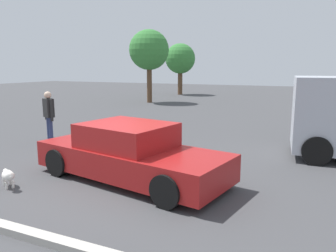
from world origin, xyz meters
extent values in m
plane|color=#424244|center=(0.00, 0.00, 0.00)|extent=(80.00, 80.00, 0.00)
cube|color=maroon|center=(0.18, 0.08, 0.45)|extent=(4.76, 2.52, 0.58)
cube|color=maroon|center=(0.08, 0.10, 1.01)|extent=(2.16, 1.90, 0.53)
cube|color=slate|center=(0.97, -0.06, 1.01)|extent=(0.33, 1.44, 0.45)
cube|color=slate|center=(-0.80, 0.27, 1.01)|extent=(0.33, 1.44, 0.45)
cylinder|color=black|center=(1.86, 0.59, 0.32)|extent=(0.67, 0.33, 0.64)
cylinder|color=black|center=(1.56, -1.00, 0.32)|extent=(0.67, 0.33, 0.64)
cylinder|color=black|center=(-1.20, 1.16, 0.32)|extent=(0.67, 0.33, 0.64)
cylinder|color=black|center=(-1.50, -0.42, 0.32)|extent=(0.67, 0.33, 0.64)
ellipsoid|color=white|center=(-1.94, -1.43, 0.25)|extent=(0.49, 0.41, 0.23)
sphere|color=white|center=(-1.71, -1.56, 0.31)|extent=(0.18, 0.18, 0.18)
sphere|color=white|center=(-1.65, -1.59, 0.31)|extent=(0.08, 0.08, 0.08)
cylinder|color=white|center=(-1.79, -1.44, 0.08)|extent=(0.06, 0.06, 0.15)
cylinder|color=white|center=(-1.85, -1.55, 0.08)|extent=(0.06, 0.06, 0.15)
cylinder|color=white|center=(-2.03, -1.31, 0.08)|extent=(0.06, 0.06, 0.15)
cylinder|color=white|center=(-2.09, -1.41, 0.08)|extent=(0.06, 0.06, 0.15)
sphere|color=white|center=(-2.16, -1.30, 0.28)|extent=(0.10, 0.10, 0.10)
cylinder|color=black|center=(3.78, 4.92, 0.38)|extent=(0.78, 0.33, 0.76)
cylinder|color=black|center=(3.97, 3.05, 0.38)|extent=(0.78, 0.33, 0.76)
cylinder|color=navy|center=(-4.27, 2.16, 0.43)|extent=(0.13, 0.13, 0.87)
cylinder|color=navy|center=(-4.11, 2.09, 0.43)|extent=(0.13, 0.13, 0.87)
cube|color=#262626|center=(-4.19, 2.13, 1.18)|extent=(0.46, 0.38, 0.61)
cylinder|color=#262626|center=(-4.41, 2.23, 1.12)|extent=(0.09, 0.09, 0.72)
cylinder|color=#262626|center=(-3.97, 2.03, 1.12)|extent=(0.09, 0.09, 0.72)
sphere|color=beige|center=(-4.19, 2.13, 1.60)|extent=(0.24, 0.24, 0.24)
cube|color=#B7B2A8|center=(0.00, -2.82, 0.06)|extent=(8.61, 0.20, 0.12)
cylinder|color=brown|center=(-7.10, 14.80, 1.32)|extent=(0.36, 0.36, 2.64)
sphere|color=#387F38|center=(-7.10, 14.80, 3.69)|extent=(2.79, 2.79, 2.79)
cylinder|color=brown|center=(-7.76, 22.06, 1.12)|extent=(0.42, 0.42, 2.24)
sphere|color=#387F38|center=(-7.76, 22.06, 3.25)|extent=(2.70, 2.70, 2.70)
camera|label=1|loc=(3.93, -6.09, 2.51)|focal=35.35mm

